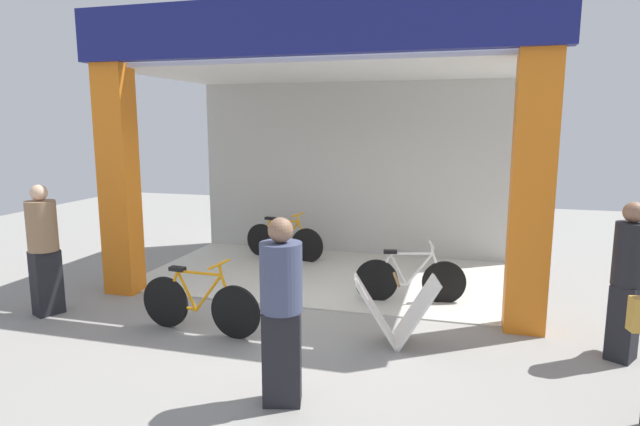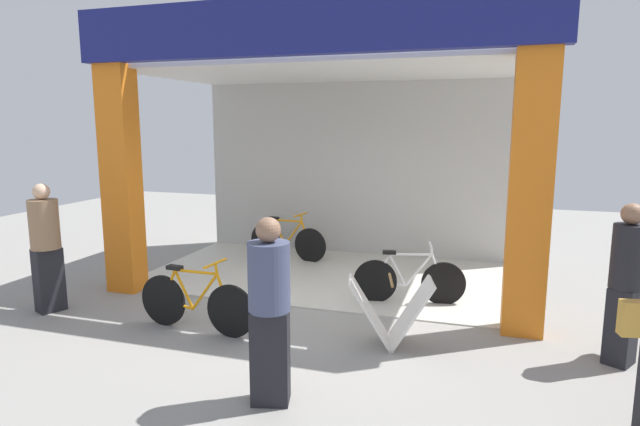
{
  "view_description": "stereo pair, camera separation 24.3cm",
  "coord_description": "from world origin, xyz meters",
  "px_view_note": "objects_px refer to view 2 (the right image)",
  "views": [
    {
      "loc": [
        1.99,
        -6.36,
        2.4
      ],
      "look_at": [
        0.0,
        0.8,
        1.15
      ],
      "focal_mm": 29.66,
      "sensor_mm": 36.0,
      "label": 1
    },
    {
      "loc": [
        2.22,
        -6.29,
        2.4
      ],
      "look_at": [
        0.0,
        0.8,
        1.15
      ],
      "focal_mm": 29.66,
      "sensor_mm": 36.0,
      "label": 2
    }
  ],
  "objects_px": {
    "bicycle_inside_0": "(287,241)",
    "pedestrian_2": "(270,309)",
    "pedestrian_1": "(46,246)",
    "sandwich_board_sign": "(390,312)",
    "bicycle_inside_1": "(409,280)",
    "pedestrian_0": "(626,284)",
    "bicycle_parked_0": "(196,302)"
  },
  "relations": [
    {
      "from": "bicycle_inside_0",
      "to": "pedestrian_2",
      "type": "relative_size",
      "value": 0.93
    },
    {
      "from": "bicycle_inside_0",
      "to": "pedestrian_1",
      "type": "relative_size",
      "value": 0.92
    },
    {
      "from": "sandwich_board_sign",
      "to": "pedestrian_2",
      "type": "xyz_separation_m",
      "value": [
        -0.78,
        -1.52,
        0.48
      ]
    },
    {
      "from": "bicycle_inside_1",
      "to": "pedestrian_1",
      "type": "distance_m",
      "value": 4.74
    },
    {
      "from": "pedestrian_1",
      "to": "pedestrian_2",
      "type": "xyz_separation_m",
      "value": [
        3.62,
        -1.27,
        -0.01
      ]
    },
    {
      "from": "pedestrian_0",
      "to": "pedestrian_2",
      "type": "distance_m",
      "value": 3.56
    },
    {
      "from": "sandwich_board_sign",
      "to": "pedestrian_1",
      "type": "xyz_separation_m",
      "value": [
        -4.4,
        -0.25,
        0.49
      ]
    },
    {
      "from": "bicycle_inside_0",
      "to": "pedestrian_2",
      "type": "bearing_deg",
      "value": -70.71
    },
    {
      "from": "bicycle_inside_1",
      "to": "pedestrian_2",
      "type": "xyz_separation_m",
      "value": [
        -0.78,
        -2.94,
        0.52
      ]
    },
    {
      "from": "bicycle_parked_0",
      "to": "pedestrian_2",
      "type": "bearing_deg",
      "value": -40.16
    },
    {
      "from": "bicycle_parked_0",
      "to": "pedestrian_1",
      "type": "xyz_separation_m",
      "value": [
        -2.16,
        0.03,
        0.52
      ]
    },
    {
      "from": "pedestrian_0",
      "to": "pedestrian_2",
      "type": "height_order",
      "value": "pedestrian_0"
    },
    {
      "from": "bicycle_inside_0",
      "to": "pedestrian_2",
      "type": "distance_m",
      "value": 4.98
    },
    {
      "from": "bicycle_inside_0",
      "to": "bicycle_parked_0",
      "type": "height_order",
      "value": "bicycle_parked_0"
    },
    {
      "from": "sandwich_board_sign",
      "to": "pedestrian_1",
      "type": "height_order",
      "value": "pedestrian_1"
    },
    {
      "from": "pedestrian_0",
      "to": "bicycle_parked_0",
      "type": "bearing_deg",
      "value": -173.2
    },
    {
      "from": "sandwich_board_sign",
      "to": "pedestrian_2",
      "type": "height_order",
      "value": "pedestrian_2"
    },
    {
      "from": "bicycle_inside_0",
      "to": "pedestrian_0",
      "type": "height_order",
      "value": "pedestrian_0"
    },
    {
      "from": "pedestrian_0",
      "to": "sandwich_board_sign",
      "type": "bearing_deg",
      "value": -173.64
    },
    {
      "from": "bicycle_inside_1",
      "to": "pedestrian_2",
      "type": "relative_size",
      "value": 0.9
    },
    {
      "from": "pedestrian_1",
      "to": "pedestrian_2",
      "type": "relative_size",
      "value": 1.01
    },
    {
      "from": "pedestrian_1",
      "to": "pedestrian_2",
      "type": "bearing_deg",
      "value": -19.27
    },
    {
      "from": "bicycle_inside_1",
      "to": "pedestrian_2",
      "type": "height_order",
      "value": "pedestrian_2"
    },
    {
      "from": "pedestrian_0",
      "to": "pedestrian_1",
      "type": "xyz_separation_m",
      "value": [
        -6.71,
        -0.51,
        0.03
      ]
    },
    {
      "from": "bicycle_inside_0",
      "to": "pedestrian_0",
      "type": "relative_size",
      "value": 0.93
    },
    {
      "from": "bicycle_parked_0",
      "to": "pedestrian_0",
      "type": "distance_m",
      "value": 4.61
    },
    {
      "from": "bicycle_inside_1",
      "to": "pedestrian_0",
      "type": "relative_size",
      "value": 0.9
    },
    {
      "from": "bicycle_inside_1",
      "to": "bicycle_parked_0",
      "type": "height_order",
      "value": "bicycle_parked_0"
    },
    {
      "from": "sandwich_board_sign",
      "to": "pedestrian_1",
      "type": "bearing_deg",
      "value": -176.74
    },
    {
      "from": "pedestrian_0",
      "to": "pedestrian_2",
      "type": "relative_size",
      "value": 1.0
    },
    {
      "from": "bicycle_parked_0",
      "to": "pedestrian_1",
      "type": "bearing_deg",
      "value": 179.1
    },
    {
      "from": "pedestrian_0",
      "to": "bicycle_inside_0",
      "type": "bearing_deg",
      "value": 148.47
    }
  ]
}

